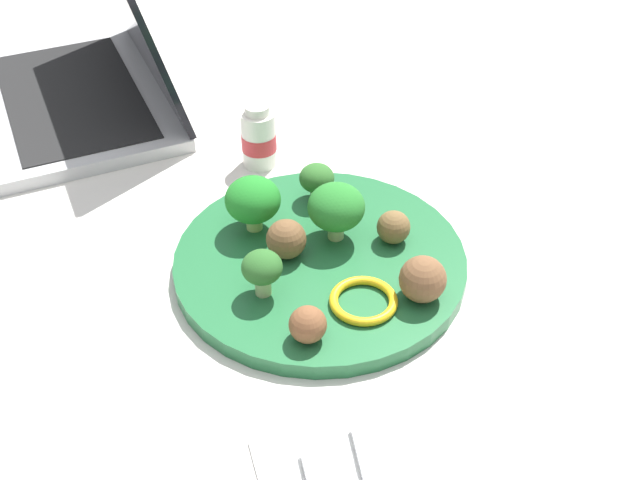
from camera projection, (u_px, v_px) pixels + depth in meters
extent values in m
plane|color=silver|center=(320.00, 269.00, 0.79)|extent=(4.00, 4.00, 0.00)
cylinder|color=#236638|center=(320.00, 262.00, 0.78)|extent=(0.28, 0.28, 0.02)
cylinder|color=#9EC179|center=(336.00, 231.00, 0.79)|extent=(0.02, 0.02, 0.02)
ellipsoid|color=#267529|center=(336.00, 207.00, 0.77)|extent=(0.06, 0.06, 0.04)
cylinder|color=#A8D06D|center=(254.00, 222.00, 0.80)|extent=(0.02, 0.02, 0.01)
ellipsoid|color=#207A25|center=(253.00, 200.00, 0.79)|extent=(0.05, 0.05, 0.04)
cylinder|color=#A1BC77|center=(263.00, 286.00, 0.73)|extent=(0.01, 0.01, 0.02)
ellipsoid|color=#2B6027|center=(262.00, 267.00, 0.72)|extent=(0.04, 0.04, 0.03)
cylinder|color=#8EBA81|center=(317.00, 194.00, 0.84)|extent=(0.01, 0.01, 0.01)
ellipsoid|color=#2E6328|center=(317.00, 178.00, 0.83)|extent=(0.04, 0.04, 0.03)
sphere|color=brown|center=(423.00, 279.00, 0.72)|extent=(0.04, 0.04, 0.04)
sphere|color=brown|center=(393.00, 227.00, 0.78)|extent=(0.03, 0.03, 0.03)
sphere|color=brown|center=(308.00, 325.00, 0.68)|extent=(0.03, 0.03, 0.03)
sphere|color=brown|center=(286.00, 239.00, 0.76)|extent=(0.04, 0.04, 0.04)
torus|color=yellow|center=(363.00, 301.00, 0.72)|extent=(0.08, 0.08, 0.01)
cube|color=silver|center=(318.00, 466.00, 0.60)|extent=(0.03, 0.02, 0.01)
cube|color=silver|center=(367.00, 455.00, 0.61)|extent=(0.06, 0.02, 0.01)
cylinder|color=white|center=(259.00, 139.00, 0.90)|extent=(0.04, 0.04, 0.07)
cylinder|color=red|center=(259.00, 141.00, 0.91)|extent=(0.04, 0.04, 0.02)
cylinder|color=silver|center=(257.00, 109.00, 0.88)|extent=(0.03, 0.03, 0.01)
cube|color=#BABABA|center=(73.00, 102.00, 1.02)|extent=(0.36, 0.29, 0.02)
cube|color=black|center=(72.00, 95.00, 1.01)|extent=(0.31, 0.22, 0.00)
cube|color=black|center=(127.00, 11.00, 0.97)|extent=(0.32, 0.13, 0.20)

